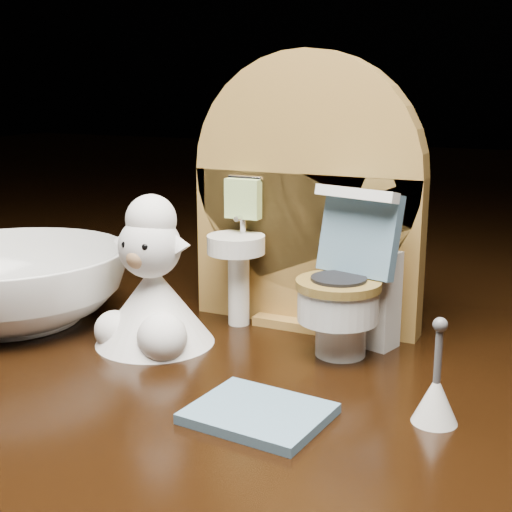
{
  "coord_description": "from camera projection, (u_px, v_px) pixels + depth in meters",
  "views": [
    {
      "loc": [
        0.14,
        -0.3,
        0.13
      ],
      "look_at": [
        -0.01,
        0.03,
        0.05
      ],
      "focal_mm": 50.0,
      "sensor_mm": 36.0,
      "label": 1
    }
  ],
  "objects": [
    {
      "name": "backdrop_panel",
      "position": [
        304.0,
        209.0,
        0.39
      ],
      "size": [
        0.13,
        0.05,
        0.15
      ],
      "color": "olive",
      "rests_on": "ground"
    },
    {
      "name": "toy_toilet",
      "position": [
        351.0,
        293.0,
        0.36
      ],
      "size": [
        0.05,
        0.06,
        0.08
      ],
      "rotation": [
        0.0,
        0.0,
        -0.27
      ],
      "color": "white",
      "rests_on": "ground"
    },
    {
      "name": "bath_mat",
      "position": [
        259.0,
        413.0,
        0.29
      ],
      "size": [
        0.06,
        0.05,
        0.0
      ],
      "primitive_type": "cube",
      "rotation": [
        0.0,
        0.0,
        -0.1
      ],
      "color": "slate",
      "rests_on": "ground"
    },
    {
      "name": "toilet_brush",
      "position": [
        436.0,
        395.0,
        0.28
      ],
      "size": [
        0.02,
        0.02,
        0.04
      ],
      "color": "white",
      "rests_on": "ground"
    },
    {
      "name": "plush_lamb",
      "position": [
        152.0,
        293.0,
        0.37
      ],
      "size": [
        0.06,
        0.06,
        0.08
      ],
      "rotation": [
        0.0,
        0.0,
        0.03
      ],
      "color": "white",
      "rests_on": "ground"
    },
    {
      "name": "ceramic_bowl",
      "position": [
        11.0,
        286.0,
        0.41
      ],
      "size": [
        0.13,
        0.13,
        0.04
      ],
      "primitive_type": "imported",
      "rotation": [
        0.0,
        0.0,
        0.03
      ],
      "color": "white",
      "rests_on": "ground"
    }
  ]
}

